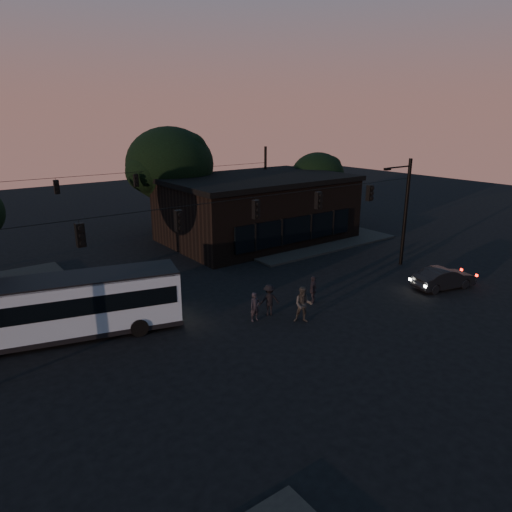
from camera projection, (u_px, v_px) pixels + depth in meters
ground at (304, 333)px, 22.40m from camera, size 120.00×120.00×0.00m
sidewalk_far_right at (298, 237)px, 39.96m from camera, size 14.00×10.00×0.15m
building at (257, 208)px, 38.99m from camera, size 15.40×10.41×5.40m
tree_behind at (170, 164)px, 39.75m from camera, size 7.60×7.60×9.43m
tree_right at (318, 175)px, 45.11m from camera, size 5.20×5.20×6.86m
signal_rig_near at (256, 230)px, 24.16m from camera, size 26.24×0.30×7.50m
signal_rig_far at (137, 195)px, 36.52m from camera, size 26.24×0.30×7.50m
bus at (66, 304)px, 21.61m from camera, size 10.90×5.11×2.99m
car at (444, 278)px, 28.11m from camera, size 4.23×2.31×1.32m
pedestrian_a at (255, 307)px, 23.59m from camera, size 0.57×0.38×1.56m
pedestrian_b at (303, 305)px, 23.40m from camera, size 1.19×1.16×1.93m
pedestrian_c at (313, 290)px, 25.82m from camera, size 1.02×0.82×1.63m
pedestrian_d at (269, 300)px, 24.28m from camera, size 1.26×0.98×1.72m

